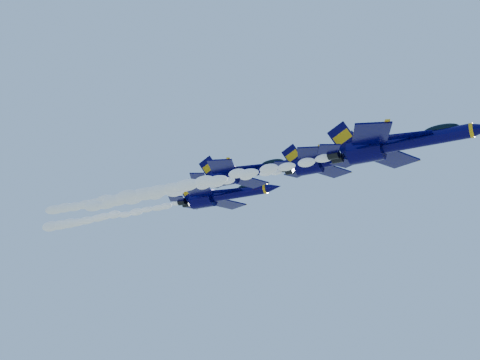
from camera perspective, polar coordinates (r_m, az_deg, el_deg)
The scene contains 8 objects.
jet_lead at distance 69.20m, azimuth 14.75°, elevation 3.38°, with size 18.40×15.10×6.84m.
smoke_trail_jet_lead at distance 78.15m, azimuth -3.10°, elevation -0.12°, with size 34.06×1.90×1.71m, color white.
jet_second at distance 76.38m, azimuth 8.70°, elevation 1.83°, with size 15.19×12.46×5.65m.
smoke_trail_jet_second at distance 86.57m, azimuth -6.01°, elevation -1.03°, with size 34.06×1.57×1.41m, color white.
jet_third at distance 92.89m, azimuth 0.51°, elevation 0.75°, with size 18.20×14.93×6.76m.
smoke_trail_jet_third at distance 106.19m, azimuth -11.36°, elevation -1.63°, with size 34.06×1.88×1.69m, color white.
jet_fourth at distance 105.28m, azimuth -1.67°, elevation -1.46°, with size 20.00×16.41×7.43m.
smoke_trail_jet_fourth at distance 119.70m, azimuth -12.32°, elevation -3.38°, with size 34.06×2.07×1.86m, color white.
Camera 1 is at (35.91, -71.90, 123.73)m, focal length 45.00 mm.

